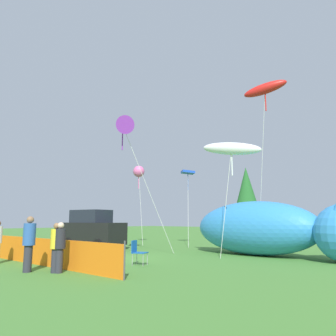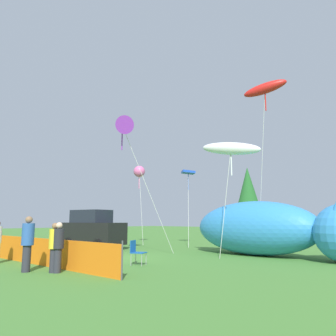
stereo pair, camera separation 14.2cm
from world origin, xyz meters
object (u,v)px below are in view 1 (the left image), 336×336
at_px(inflatable_cat, 269,230).
at_px(kite_pink_octopus, 139,172).
at_px(parked_car, 92,230).
at_px(kite_red_lizard, 265,89).
at_px(spectator_in_grey_shirt, 29,241).
at_px(spectator_in_black_shirt, 56,245).
at_px(folding_chair, 137,250).
at_px(spectator_in_white_shirt, 60,245).
at_px(kite_purple_delta, 123,126).
at_px(kite_blue_box, 188,173).
at_px(kite_white_ghost, 231,149).

distance_m(inflatable_cat, kite_pink_octopus, 11.66).
xyz_separation_m(parked_car, kite_red_lizard, (9.37, 4.83, 7.86)).
bearing_deg(spectator_in_grey_shirt, inflatable_cat, 70.09).
relative_size(spectator_in_black_shirt, kite_pink_octopus, 0.28).
height_order(folding_chair, spectator_in_white_shirt, spectator_in_white_shirt).
bearing_deg(inflatable_cat, kite_purple_delta, -138.13).
distance_m(spectator_in_black_shirt, kite_pink_octopus, 14.00).
xyz_separation_m(spectator_in_white_shirt, kite_blue_box, (-4.84, 12.36, 4.17)).
relative_size(parked_car, folding_chair, 4.68).
relative_size(kite_blue_box, kite_purple_delta, 0.73).
relative_size(spectator_in_white_shirt, kite_white_ghost, 0.29).
relative_size(kite_white_ghost, kite_purple_delta, 0.78).
relative_size(inflatable_cat, spectator_in_grey_shirt, 4.80).
bearing_deg(spectator_in_grey_shirt, folding_chair, 70.08).
relative_size(folding_chair, spectator_in_white_shirt, 0.57).
bearing_deg(spectator_in_black_shirt, kite_blue_box, 110.71).
distance_m(parked_car, spectator_in_black_shirt, 9.32).
xyz_separation_m(spectator_in_grey_shirt, kite_red_lizard, (3.09, 11.48, 7.99)).
distance_m(kite_white_ghost, kite_purple_delta, 5.79).
bearing_deg(spectator_in_white_shirt, inflatable_cat, 73.83).
distance_m(spectator_in_black_shirt, kite_purple_delta, 8.04).
bearing_deg(inflatable_cat, spectator_in_grey_shirt, -107.15).
relative_size(spectator_in_grey_shirt, kite_blue_box, 0.35).
relative_size(kite_red_lizard, kite_pink_octopus, 1.66).
xyz_separation_m(parked_car, kite_white_ghost, (9.12, 1.57, 3.95)).
relative_size(spectator_in_white_shirt, kite_purple_delta, 0.23).
xyz_separation_m(parked_car, spectator_in_white_shirt, (7.19, -6.01, -0.23)).
bearing_deg(kite_red_lizard, spectator_in_black_shirt, -101.97).
height_order(kite_purple_delta, kite_pink_octopus, kite_purple_delta).
bearing_deg(parked_car, spectator_in_white_shirt, -49.55).
height_order(folding_chair, kite_blue_box, kite_blue_box).
distance_m(parked_car, spectator_in_grey_shirt, 9.15).
xyz_separation_m(kite_red_lizard, kite_pink_octopus, (-10.30, -0.30, -3.67)).
xyz_separation_m(parked_car, kite_blue_box, (2.35, 6.35, 3.93)).
distance_m(folding_chair, spectator_in_black_shirt, 3.19).
bearing_deg(kite_white_ghost, kite_red_lizard, 85.63).
relative_size(kite_white_ghost, kite_pink_octopus, 0.97).
bearing_deg(spectator_in_white_shirt, folding_chair, 82.12).
distance_m(parked_car, spectator_in_white_shirt, 9.37).
xyz_separation_m(kite_purple_delta, kite_pink_octopus, (-5.19, 5.71, -1.28)).
height_order(spectator_in_black_shirt, kite_purple_delta, kite_purple_delta).
bearing_deg(spectator_in_grey_shirt, kite_pink_octopus, 122.82).
bearing_deg(kite_pink_octopus, spectator_in_white_shirt, -52.37).
distance_m(folding_chair, spectator_in_white_shirt, 3.09).
distance_m(parked_car, kite_pink_octopus, 6.24).
distance_m(parked_car, folding_chair, 8.19).
bearing_deg(kite_pink_octopus, kite_blue_box, 29.03).
relative_size(parked_car, kite_purple_delta, 0.61).
relative_size(parked_car, kite_red_lizard, 0.46).
height_order(parked_car, spectator_in_white_shirt, parked_car).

